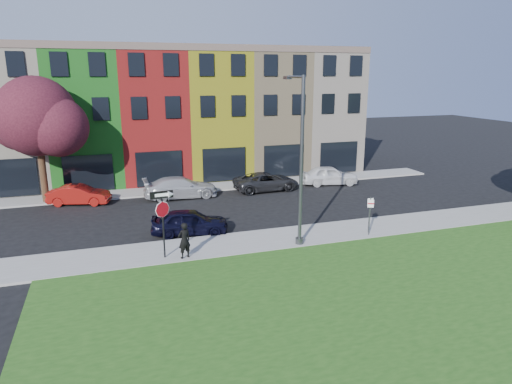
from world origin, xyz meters
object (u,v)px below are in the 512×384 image
object	(u,v)px
man	(184,240)
sedan_near	(190,222)
stop_sign	(162,211)
street_lamp	(300,162)

from	to	relation	value
man	sedan_near	bearing A→B (deg)	-124.42
stop_sign	street_lamp	world-z (taller)	street_lamp
stop_sign	street_lamp	distance (m)	6.92
stop_sign	man	bearing A→B (deg)	-28.06
stop_sign	street_lamp	bearing A→B (deg)	-8.38
stop_sign	sedan_near	bearing A→B (deg)	53.58
street_lamp	stop_sign	bearing A→B (deg)	-179.76
sedan_near	stop_sign	bearing A→B (deg)	160.70
stop_sign	sedan_near	size ratio (longest dim) A/B	0.74
stop_sign	sedan_near	xyz separation A→B (m)	(1.74, 3.12, -1.69)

